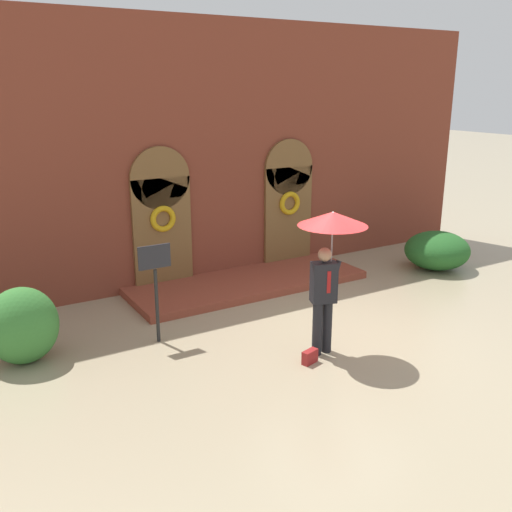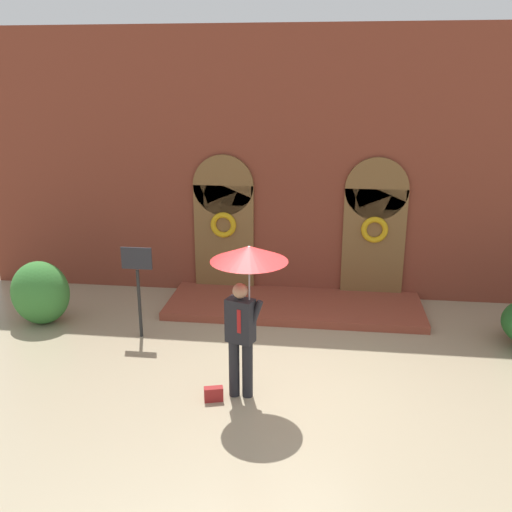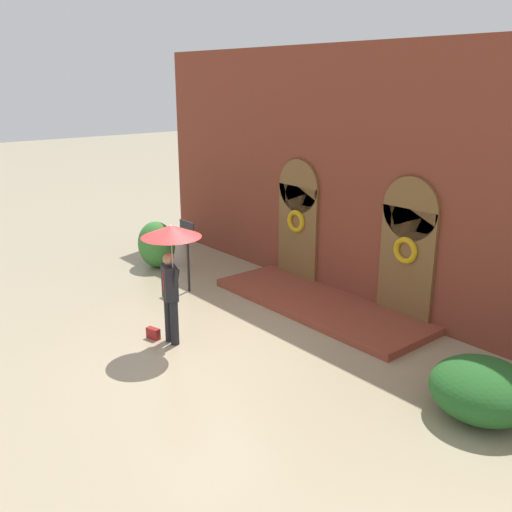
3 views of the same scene
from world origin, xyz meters
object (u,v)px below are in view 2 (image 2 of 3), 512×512
(person_with_umbrella, at_px, (247,276))
(handbag, at_px, (214,394))
(shrub_left, at_px, (40,293))
(sign_post, at_px, (138,277))

(person_with_umbrella, bearing_deg, handbag, -157.32)
(person_with_umbrella, distance_m, shrub_left, 5.01)
(handbag, bearing_deg, person_with_umbrella, 6.85)
(sign_post, distance_m, shrub_left, 2.20)
(person_with_umbrella, xyz_separation_m, sign_post, (-2.24, 1.79, -0.75))
(handbag, distance_m, sign_post, 2.86)
(handbag, height_order, sign_post, sign_post)
(handbag, xyz_separation_m, shrub_left, (-3.86, 2.36, 0.51))
(person_with_umbrella, distance_m, sign_post, 2.96)
(person_with_umbrella, xyz_separation_m, shrub_left, (-4.34, 2.16, -1.29))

